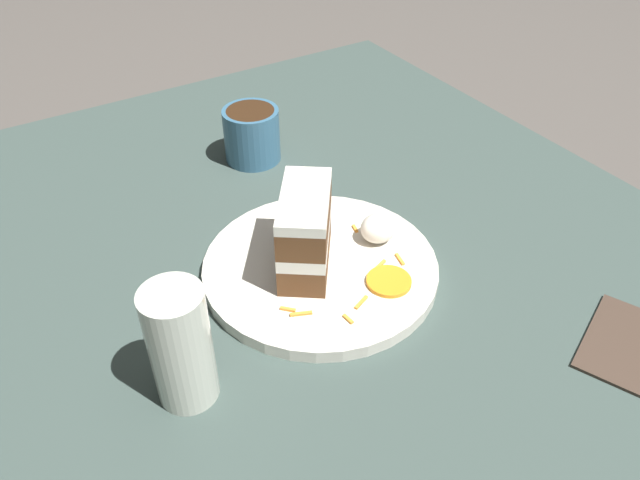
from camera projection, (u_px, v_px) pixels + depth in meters
The scene contains 9 objects.
ground_plane at pixel (303, 294), 0.78m from camera, with size 6.00×6.00×0.00m, color #4C4742.
dining_table at pixel (303, 287), 0.77m from camera, with size 1.04×1.19×0.02m, color #384742.
plate at pixel (320, 267), 0.77m from camera, with size 0.29×0.29×0.02m, color silver.
cake_slice at pixel (305, 231), 0.73m from camera, with size 0.12×0.13×0.10m.
cream_dollop at pixel (378, 228), 0.79m from camera, with size 0.05×0.04×0.04m, color white.
orange_garnish at pixel (389, 281), 0.73m from camera, with size 0.05×0.05×0.01m, color orange.
carrot_shreds_scatter at pixel (336, 272), 0.75m from camera, with size 0.17×0.22×0.00m.
drinking_glass at pixel (182, 353), 0.60m from camera, with size 0.06×0.06×0.14m.
coffee_mug at pixel (252, 133), 0.96m from camera, with size 0.09×0.09×0.08m.
Camera 1 is at (-0.28, -0.49, 0.54)m, focal length 35.00 mm.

